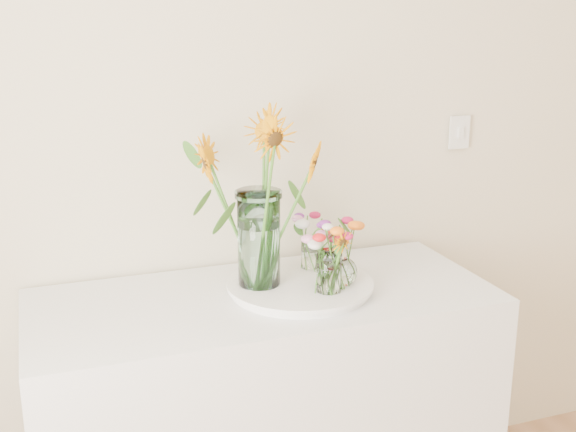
# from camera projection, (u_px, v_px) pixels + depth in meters

# --- Properties ---
(counter) EXTENTS (1.40, 0.60, 0.90)m
(counter) POSITION_uv_depth(u_px,v_px,m) (266.00, 426.00, 2.31)
(counter) COLOR white
(counter) RESTS_ON ground_plane
(tray) EXTENTS (0.42, 0.42, 0.02)m
(tray) POSITION_uv_depth(u_px,v_px,m) (300.00, 287.00, 2.21)
(tray) COLOR white
(tray) RESTS_ON counter
(mason_jar) EXTENTS (0.17, 0.17, 0.30)m
(mason_jar) POSITION_uv_depth(u_px,v_px,m) (259.00, 239.00, 2.15)
(mason_jar) COLOR #ABDED1
(mason_jar) RESTS_ON tray
(sunflower_bouquet) EXTENTS (0.74, 0.74, 0.54)m
(sunflower_bouquet) POSITION_uv_depth(u_px,v_px,m) (258.00, 200.00, 2.11)
(sunflower_bouquet) COLOR orange
(sunflower_bouquet) RESTS_ON tray
(small_vase_a) EXTENTS (0.10, 0.10, 0.13)m
(small_vase_a) POSITION_uv_depth(u_px,v_px,m) (329.00, 272.00, 2.11)
(small_vase_a) COLOR white
(small_vase_a) RESTS_ON tray
(wildflower_posy_a) EXTENTS (0.19, 0.19, 0.22)m
(wildflower_posy_a) POSITION_uv_depth(u_px,v_px,m) (329.00, 258.00, 2.10)
(wildflower_posy_a) COLOR orange
(wildflower_posy_a) RESTS_ON tray
(small_vase_b) EXTENTS (0.13, 0.13, 0.14)m
(small_vase_b) POSITION_uv_depth(u_px,v_px,m) (341.00, 262.00, 2.17)
(small_vase_b) COLOR white
(small_vase_b) RESTS_ON tray
(wildflower_posy_b) EXTENTS (0.21, 0.21, 0.23)m
(wildflower_posy_b) POSITION_uv_depth(u_px,v_px,m) (342.00, 248.00, 2.16)
(wildflower_posy_b) COLOR orange
(wildflower_posy_b) RESTS_ON tray
(small_vase_c) EXTENTS (0.07, 0.07, 0.10)m
(small_vase_c) POSITION_uv_depth(u_px,v_px,m) (310.00, 254.00, 2.31)
(small_vase_c) COLOR white
(small_vase_c) RESTS_ON tray
(wildflower_posy_c) EXTENTS (0.18, 0.18, 0.19)m
(wildflower_posy_c) POSITION_uv_depth(u_px,v_px,m) (310.00, 241.00, 2.30)
(wildflower_posy_c) COLOR orange
(wildflower_posy_c) RESTS_ON tray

